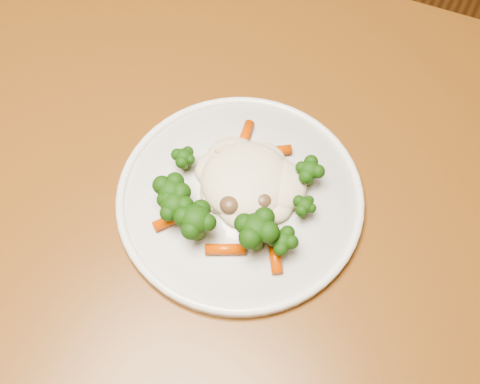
# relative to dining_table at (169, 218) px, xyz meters

# --- Properties ---
(dining_table) EXTENTS (1.24, 0.88, 0.75)m
(dining_table) POSITION_rel_dining_table_xyz_m (0.00, 0.00, 0.00)
(dining_table) COLOR brown
(dining_table) RESTS_ON ground
(plate) EXTENTS (0.28, 0.28, 0.01)m
(plate) POSITION_rel_dining_table_xyz_m (0.10, 0.02, 0.11)
(plate) COLOR white
(plate) RESTS_ON dining_table
(meal) EXTENTS (0.18, 0.18, 0.05)m
(meal) POSITION_rel_dining_table_xyz_m (0.09, 0.01, 0.13)
(meal) COLOR beige
(meal) RESTS_ON plate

